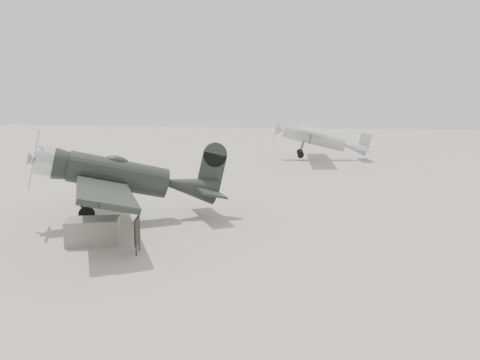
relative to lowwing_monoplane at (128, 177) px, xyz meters
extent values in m
plane|color=gray|center=(4.90, -1.20, -1.88)|extent=(160.00, 160.00, 0.00)
cylinder|color=black|center=(-0.30, -0.20, 0.07)|extent=(4.02, 3.29, 1.27)
cone|color=black|center=(2.18, 1.48, 0.11)|extent=(2.61, 2.30, 1.18)
cylinder|color=#B4B7B9|center=(-2.59, -1.75, 0.07)|extent=(1.31, 1.39, 1.12)
cone|color=#B4B7B9|center=(-3.04, -2.06, 0.07)|extent=(0.55, 0.60, 0.51)
cube|color=#B4B7B9|center=(-2.99, -2.02, 0.07)|extent=(0.14, 0.17, 2.36)
ellipsoid|color=black|center=(-0.45, -0.30, 0.63)|extent=(1.17, 1.07, 0.42)
cube|color=black|center=(-0.82, -0.56, -0.25)|extent=(7.68, 10.08, 0.20)
cube|color=black|center=(2.78, 1.88, 0.16)|extent=(2.96, 3.71, 0.09)
cube|color=black|center=(2.89, 1.96, 0.93)|extent=(0.95, 0.68, 1.63)
cylinder|color=black|center=(-0.44, -1.78, -1.49)|extent=(0.59, 0.47, 0.62)
cylinder|color=black|center=(-1.81, 0.25, -1.49)|extent=(0.59, 0.47, 0.62)
cylinder|color=#333333|center=(-0.44, -1.78, -0.89)|extent=(0.14, 0.14, 1.27)
cylinder|color=#333333|center=(-1.81, 0.25, -0.89)|extent=(0.14, 0.14, 1.27)
cylinder|color=black|center=(2.97, 2.01, -0.28)|extent=(0.21, 0.17, 0.20)
cylinder|color=#A9ADAF|center=(4.94, 24.43, 0.03)|extent=(5.63, 2.07, 1.17)
cone|color=#A9ADAF|center=(8.61, 25.05, 0.03)|extent=(2.06, 1.36, 1.06)
cone|color=#A9ADAF|center=(1.91, 23.92, 0.03)|extent=(0.81, 1.19, 1.10)
cube|color=#A9ADAF|center=(1.49, 23.85, 0.03)|extent=(0.08, 0.16, 2.33)
cube|color=#A9ADAF|center=(4.53, 24.36, 0.69)|extent=(3.93, 11.84, 0.19)
cube|color=#A9ADAF|center=(9.13, 25.14, 0.08)|extent=(1.54, 3.72, 0.08)
cube|color=#A9ADAF|center=(9.23, 25.16, 0.77)|extent=(0.96, 0.24, 1.38)
cylinder|color=black|center=(4.30, 23.14, -1.58)|extent=(0.61, 0.25, 0.59)
cylinder|color=black|center=(3.91, 25.44, -1.58)|extent=(0.61, 0.25, 0.59)
cylinder|color=#333333|center=(4.30, 23.14, -0.98)|extent=(0.11, 0.11, 1.27)
cylinder|color=#333333|center=(3.91, 25.44, -0.98)|extent=(0.11, 0.11, 1.27)
cylinder|color=black|center=(9.34, 25.17, -0.29)|extent=(0.20, 0.10, 0.19)
cube|color=slate|center=(0.34, -3.20, -1.43)|extent=(2.07, 1.72, 0.89)
cylinder|color=#333333|center=(2.46, -4.06, -1.26)|extent=(0.07, 0.07, 1.24)
cylinder|color=#333333|center=(2.28, -3.51, -1.26)|extent=(0.07, 0.07, 1.24)
cube|color=black|center=(2.37, -3.78, -1.11)|extent=(0.32, 0.84, 0.86)
cube|color=beige|center=(2.34, -3.79, -1.06)|extent=(0.22, 0.64, 0.17)
camera|label=1|loc=(9.55, -17.21, 2.98)|focal=35.00mm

